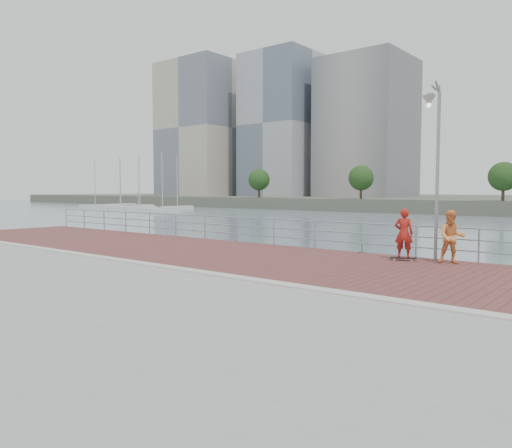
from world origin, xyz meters
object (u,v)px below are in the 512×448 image
Objects in this scene: guardrail at (338,233)px; bystander at (452,237)px; skateboarder at (404,233)px; street_lamp at (434,140)px.

bystander is (4.54, -0.82, 0.17)m from guardrail.
guardrail is at bearing -37.32° from skateboarder.
street_lamp reaches higher than skateboarder.
street_lamp is 3.12m from skateboarder.
skateboarder is at bearing 169.26° from bystander.
bystander is (1.45, 0.28, -0.06)m from skateboarder.
skateboarder is at bearing -19.73° from guardrail.
street_lamp is 3.38× the size of skateboarder.
guardrail is 5.16m from street_lamp.
skateboarder is (3.09, -1.11, 0.23)m from guardrail.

